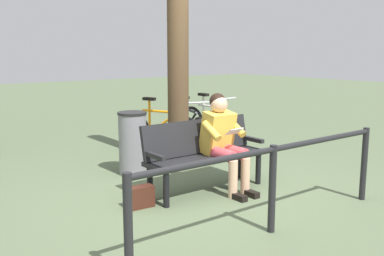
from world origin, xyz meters
The scene contains 10 objects.
ground_plane centered at (0.00, 0.00, 0.00)m, with size 40.00×40.00×0.00m, color #566647.
bench centered at (-0.19, -0.14, 0.51)m, with size 1.61×0.50×0.87m.
person_reading centered at (-0.37, 0.02, 0.66)m, with size 0.49×0.77×1.20m.
handbag centered at (0.77, -0.08, 0.12)m, with size 0.30×0.14×0.24m, color #3F1E14.
tree_trunk centered at (-0.67, -1.31, 1.93)m, with size 0.31×0.31×3.87m, color #4C3823.
litter_bin centered at (0.13, -1.29, 0.44)m, with size 0.41×0.41×0.88m.
bicycle_orange centered at (-2.00, -2.14, 0.36)m, with size 0.48×1.68×0.94m.
bicycle_black centered at (-1.38, -1.98, 0.36)m, with size 0.65×1.62×0.94m.
bicycle_purple centered at (-0.88, -2.15, 0.36)m, with size 0.76×1.56×0.94m.
railing_fence centered at (0.13, 1.27, 0.59)m, with size 3.15×0.12×0.85m.
Camera 1 is at (3.18, 3.93, 1.72)m, focal length 41.14 mm.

